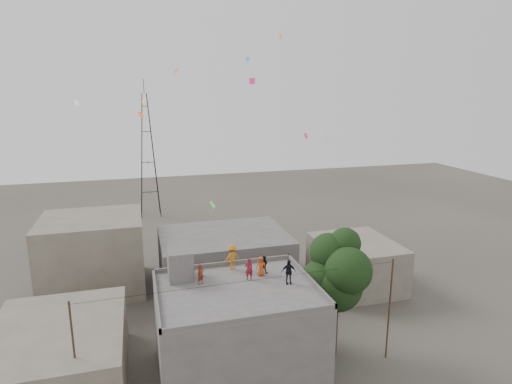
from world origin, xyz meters
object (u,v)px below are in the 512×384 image
(stair_head_box, at_px, (180,264))
(transmission_tower, at_px, (148,156))
(person_dark_adult, at_px, (289,272))
(tree, at_px, (339,273))
(person_red_adult, at_px, (249,269))

(stair_head_box, xyz_separation_m, transmission_tower, (-0.80, 37.40, 1.97))
(transmission_tower, distance_m, person_dark_adult, 40.81)
(stair_head_box, relative_size, tree, 0.22)
(tree, distance_m, person_red_adult, 6.31)
(tree, distance_m, person_dark_adult, 4.06)
(person_red_adult, relative_size, person_dark_adult, 0.92)
(tree, height_order, person_dark_adult, tree)
(person_red_adult, xyz_separation_m, person_dark_adult, (2.30, -1.31, 0.06))
(stair_head_box, xyz_separation_m, person_dark_adult, (6.64, -2.67, -0.19))
(transmission_tower, xyz_separation_m, person_dark_adult, (7.44, -40.07, -2.16))
(tree, distance_m, transmission_tower, 41.12)
(person_red_adult, distance_m, person_dark_adult, 2.65)
(stair_head_box, bearing_deg, tree, -10.74)
(transmission_tower, height_order, person_red_adult, transmission_tower)
(tree, height_order, person_red_adult, tree)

